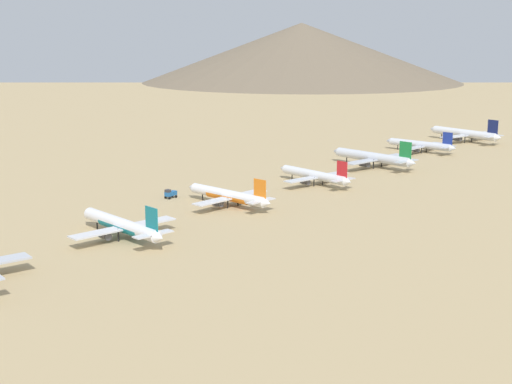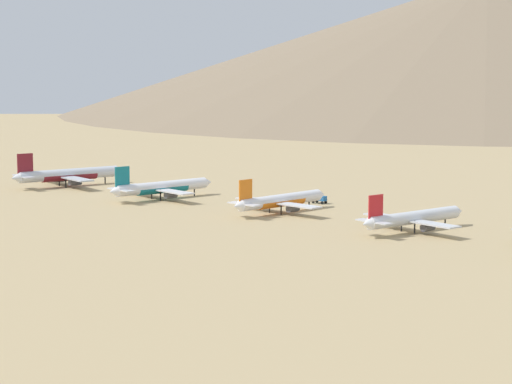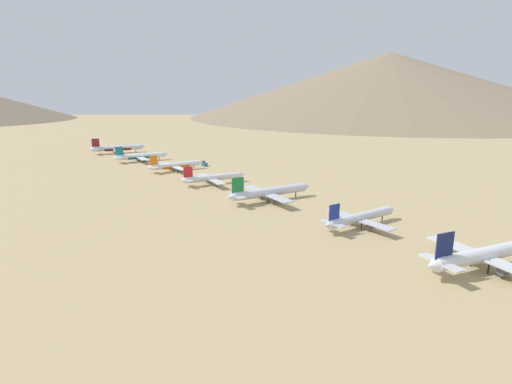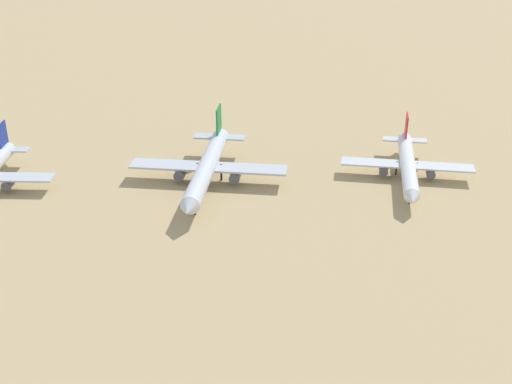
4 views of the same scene
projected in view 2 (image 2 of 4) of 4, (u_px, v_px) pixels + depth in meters
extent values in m
plane|color=tan|center=(413.00, 231.00, 308.83)|extent=(2028.18, 2028.18, 0.00)
cylinder|color=silver|center=(414.00, 217.00, 306.37)|extent=(37.82, 7.35, 3.97)
cone|color=silver|center=(458.00, 211.00, 319.00)|extent=(3.68, 4.18, 3.89)
cone|color=silver|center=(366.00, 224.00, 293.86)|extent=(3.24, 3.82, 3.57)
cube|color=red|center=(376.00, 207.00, 295.59)|extent=(5.76, 0.88, 7.31)
cube|color=silver|center=(374.00, 222.00, 295.75)|extent=(4.46, 12.79, 0.38)
cube|color=silver|center=(410.00, 220.00, 305.49)|extent=(8.41, 35.85, 0.47)
cylinder|color=#4C4C54|center=(397.00, 222.00, 311.06)|extent=(4.59, 2.79, 2.40)
cylinder|color=#4C4C54|center=(428.00, 227.00, 301.32)|extent=(4.59, 2.79, 2.40)
cylinder|color=black|center=(445.00, 221.00, 315.49)|extent=(0.46, 0.46, 3.99)
cylinder|color=black|center=(401.00, 225.00, 307.17)|extent=(0.46, 0.46, 3.99)
cylinder|color=black|center=(415.00, 227.00, 302.95)|extent=(0.46, 0.46, 3.99)
cylinder|color=white|center=(281.00, 200.00, 344.30)|extent=(38.33, 4.95, 4.04)
cone|color=white|center=(321.00, 194.00, 358.91)|extent=(3.49, 4.04, 3.96)
cone|color=white|center=(237.00, 206.00, 329.85)|extent=(3.06, 3.70, 3.63)
cube|color=orange|center=(246.00, 191.00, 331.92)|extent=(5.85, 0.51, 7.44)
cube|color=silver|center=(244.00, 204.00, 332.03)|extent=(3.70, 12.82, 0.38)
cube|color=silver|center=(277.00, 203.00, 343.28)|extent=(6.18, 36.23, 0.48)
cylinder|color=#4C4C54|center=(266.00, 205.00, 348.53)|extent=(4.52, 2.55, 2.44)
cylinder|color=#4C4C54|center=(293.00, 208.00, 339.59)|extent=(4.52, 2.55, 2.44)
cylinder|color=black|center=(309.00, 203.00, 354.81)|extent=(0.47, 0.47, 4.06)
cylinder|color=black|center=(269.00, 207.00, 344.69)|extent=(0.47, 0.47, 4.06)
cylinder|color=black|center=(281.00, 209.00, 340.82)|extent=(0.47, 0.47, 4.06)
cylinder|color=orange|center=(281.00, 201.00, 344.34)|extent=(21.12, 4.55, 4.04)
cylinder|color=white|center=(162.00, 187.00, 378.91)|extent=(40.27, 6.29, 4.23)
cone|color=white|center=(208.00, 182.00, 393.03)|extent=(3.77, 4.33, 4.15)
cone|color=white|center=(113.00, 192.00, 364.94)|extent=(3.31, 3.97, 3.81)
cube|color=#14727F|center=(122.00, 177.00, 366.89)|extent=(6.14, 0.70, 7.80)
cube|color=silver|center=(121.00, 190.00, 367.04)|extent=(4.25, 13.53, 0.40)
cube|color=silver|center=(158.00, 189.00, 377.92)|extent=(7.51, 38.11, 0.50)
cylinder|color=#4C4C54|center=(150.00, 191.00, 383.72)|extent=(4.80, 2.80, 2.56)
cylinder|color=#4C4C54|center=(171.00, 195.00, 373.67)|extent=(4.80, 2.80, 2.56)
cylinder|color=black|center=(194.00, 190.00, 389.09)|extent=(0.49, 0.49, 4.26)
cylinder|color=black|center=(152.00, 193.00, 379.61)|extent=(0.49, 0.49, 4.26)
cylinder|color=black|center=(160.00, 195.00, 375.26)|extent=(0.49, 0.49, 4.26)
cylinder|color=#14727F|center=(162.00, 188.00, 378.95)|extent=(22.25, 5.37, 4.24)
cylinder|color=silver|center=(69.00, 174.00, 417.79)|extent=(43.81, 10.60, 4.60)
cone|color=silver|center=(120.00, 171.00, 431.52)|extent=(4.46, 5.00, 4.51)
cone|color=silver|center=(15.00, 178.00, 404.21)|extent=(3.93, 4.57, 4.14)
cube|color=maroon|center=(25.00, 164.00, 406.04)|extent=(6.65, 1.34, 8.48)
cube|color=#B6BBC5|center=(24.00, 176.00, 406.25)|extent=(5.85, 14.93, 0.44)
cube|color=#B6BBC5|center=(65.00, 176.00, 416.85)|extent=(11.70, 41.61, 0.54)
cylinder|color=#4C4C54|center=(60.00, 179.00, 423.47)|extent=(5.42, 3.46, 2.79)
cylinder|color=#4C4C54|center=(75.00, 182.00, 411.77)|extent=(5.42, 3.46, 2.79)
cylinder|color=black|center=(105.00, 178.00, 427.73)|extent=(0.53, 0.53, 4.63)
cylinder|color=black|center=(59.00, 181.00, 418.93)|extent=(0.53, 0.53, 4.63)
cylinder|color=black|center=(66.00, 182.00, 413.86)|extent=(0.53, 0.53, 4.63)
cylinder|color=maroon|center=(69.00, 175.00, 417.84)|extent=(24.38, 7.89, 4.61)
cube|color=#1E5999|center=(319.00, 198.00, 367.77)|extent=(2.97, 5.46, 1.70)
cube|color=#333338|center=(316.00, 194.00, 368.64)|extent=(2.29, 2.06, 1.10)
cylinder|color=black|center=(313.00, 202.00, 368.28)|extent=(0.49, 1.14, 1.10)
cylinder|color=black|center=(317.00, 201.00, 370.06)|extent=(0.49, 1.14, 1.10)
cylinder|color=black|center=(322.00, 203.00, 365.83)|extent=(0.49, 1.14, 1.10)
cylinder|color=black|center=(326.00, 202.00, 367.61)|extent=(0.49, 1.14, 1.10)
cone|color=#847056|center=(486.00, 45.00, 1019.87)|extent=(855.54, 855.54, 136.57)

